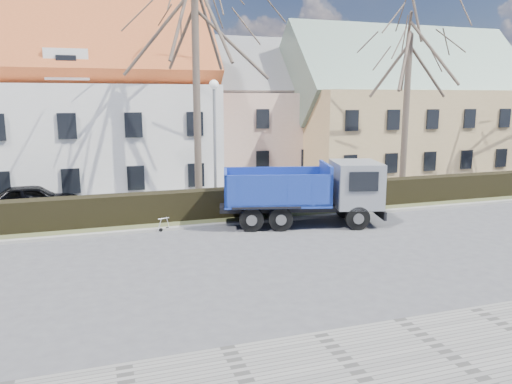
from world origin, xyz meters
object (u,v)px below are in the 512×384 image
object	(u,v)px
dump_truck	(297,192)
cart_frame	(160,224)
streetlight	(215,147)
parked_car_a	(33,199)

from	to	relation	value
dump_truck	cart_frame	xyz separation A→B (m)	(-5.90, 0.60, -1.11)
dump_truck	streetlight	xyz separation A→B (m)	(-2.87, 3.19, 1.77)
streetlight	parked_car_a	xyz separation A→B (m)	(-8.32, 2.51, -2.46)
streetlight	cart_frame	world-z (taller)	streetlight
dump_truck	parked_car_a	distance (m)	12.57
dump_truck	streetlight	distance (m)	4.64
streetlight	cart_frame	bearing A→B (deg)	-139.58
cart_frame	dump_truck	bearing A→B (deg)	-5.82
parked_car_a	dump_truck	bearing A→B (deg)	-120.60
streetlight	parked_car_a	bearing A→B (deg)	163.23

